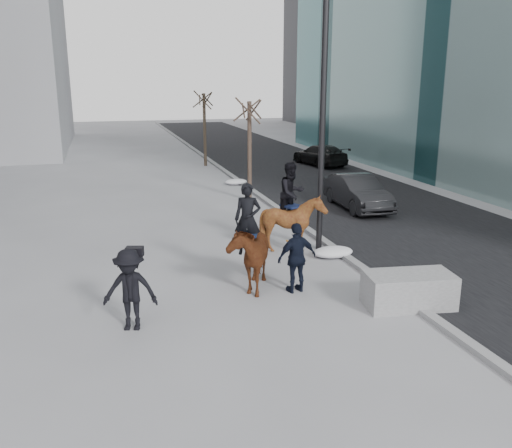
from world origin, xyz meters
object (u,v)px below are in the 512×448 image
object	(u,v)px
planter	(409,290)
car_near	(357,192)
mounted_left	(249,250)
mounted_right	(292,217)

from	to	relation	value
planter	car_near	distance (m)	9.87
car_near	mounted_left	size ratio (longest dim) A/B	1.57
car_near	mounted_right	world-z (taller)	mounted_right
planter	car_near	size ratio (longest dim) A/B	0.48
planter	car_near	bearing A→B (deg)	70.54
planter	mounted_left	bearing A→B (deg)	145.47
mounted_left	mounted_right	world-z (taller)	mounted_right
planter	mounted_left	world-z (taller)	mounted_left
planter	mounted_left	size ratio (longest dim) A/B	0.76
mounted_left	mounted_right	distance (m)	3.19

